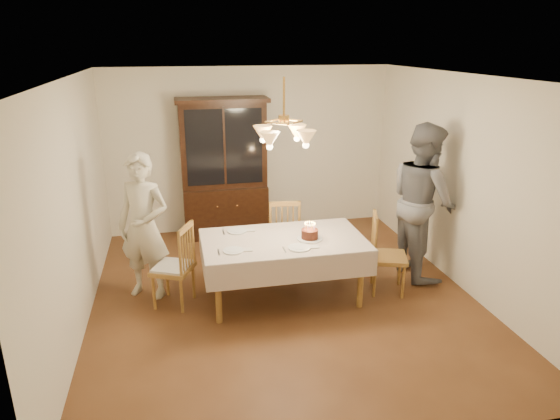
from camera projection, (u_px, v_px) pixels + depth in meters
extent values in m
plane|color=#542F18|center=(283.00, 297.00, 6.08)|extent=(5.00, 5.00, 0.00)
plane|color=white|center=(284.00, 77.00, 5.25)|extent=(5.00, 5.00, 0.00)
plane|color=silver|center=(250.00, 150.00, 7.98)|extent=(4.50, 0.00, 4.50)
plane|color=silver|center=(364.00, 301.00, 3.35)|extent=(4.50, 0.00, 4.50)
plane|color=silver|center=(74.00, 208.00, 5.22)|extent=(0.00, 5.00, 5.00)
plane|color=silver|center=(463.00, 183.00, 6.11)|extent=(0.00, 5.00, 5.00)
cube|color=brown|center=(284.00, 241.00, 5.85)|extent=(1.80, 1.00, 0.04)
cube|color=beige|center=(284.00, 239.00, 5.84)|extent=(1.90, 1.10, 0.01)
cylinder|color=brown|center=(218.00, 293.00, 5.42)|extent=(0.07, 0.07, 0.71)
cylinder|color=brown|center=(361.00, 279.00, 5.74)|extent=(0.07, 0.07, 0.71)
cylinder|color=brown|center=(212.00, 262.00, 6.19)|extent=(0.07, 0.07, 0.71)
cylinder|color=brown|center=(338.00, 251.00, 6.52)|extent=(0.07, 0.07, 0.71)
cube|color=black|center=(226.00, 210.00, 7.93)|extent=(1.30, 0.50, 0.80)
cube|color=black|center=(223.00, 145.00, 7.64)|extent=(1.30, 0.40, 1.30)
cube|color=black|center=(224.00, 147.00, 7.45)|extent=(1.14, 0.01, 1.14)
cube|color=black|center=(222.00, 100.00, 7.37)|extent=(1.38, 0.54, 0.06)
cube|color=brown|center=(283.00, 236.00, 6.76)|extent=(0.48, 0.46, 0.05)
cube|color=brown|center=(285.00, 204.00, 6.42)|extent=(0.40, 0.07, 0.06)
cylinder|color=brown|center=(294.00, 246.00, 7.02)|extent=(0.04, 0.04, 0.43)
cylinder|color=brown|center=(269.00, 248.00, 6.98)|extent=(0.04, 0.04, 0.43)
cylinder|color=brown|center=(298.00, 256.00, 6.70)|extent=(0.04, 0.04, 0.43)
cylinder|color=brown|center=(271.00, 257.00, 6.66)|extent=(0.04, 0.04, 0.43)
cube|color=brown|center=(173.00, 269.00, 5.78)|extent=(0.56, 0.57, 0.05)
cube|color=brown|center=(185.00, 228.00, 5.57)|extent=(0.20, 0.38, 0.06)
cylinder|color=brown|center=(167.00, 279.00, 6.06)|extent=(0.04, 0.04, 0.43)
cylinder|color=brown|center=(154.00, 293.00, 5.72)|extent=(0.04, 0.04, 0.43)
cylinder|color=brown|center=(194.00, 282.00, 5.99)|extent=(0.04, 0.04, 0.43)
cylinder|color=brown|center=(182.00, 296.00, 5.66)|extent=(0.04, 0.04, 0.43)
cube|color=beige|center=(173.00, 266.00, 5.77)|extent=(0.51, 0.52, 0.03)
cube|color=brown|center=(389.00, 257.00, 6.09)|extent=(0.54, 0.55, 0.05)
cube|color=brown|center=(376.00, 217.00, 5.94)|extent=(0.16, 0.39, 0.06)
cylinder|color=brown|center=(403.00, 282.00, 5.98)|extent=(0.04, 0.04, 0.43)
cylinder|color=brown|center=(400.00, 269.00, 6.32)|extent=(0.04, 0.04, 0.43)
cylinder|color=brown|center=(375.00, 281.00, 6.01)|extent=(0.04, 0.04, 0.43)
cylinder|color=brown|center=(372.00, 268.00, 6.35)|extent=(0.04, 0.04, 0.43)
imported|color=beige|center=(144.00, 227.00, 5.86)|extent=(0.76, 0.67, 1.77)
imported|color=slate|center=(423.00, 201.00, 6.41)|extent=(0.80, 1.01, 2.02)
cylinder|color=white|center=(310.00, 239.00, 5.83)|extent=(0.30, 0.30, 0.01)
cylinder|color=#3B160D|center=(310.00, 234.00, 5.81)|extent=(0.20, 0.20, 0.11)
cylinder|color=#598CD8|center=(315.00, 226.00, 5.79)|extent=(0.01, 0.01, 0.07)
sphere|color=#FFB23F|center=(315.00, 223.00, 5.78)|extent=(0.01, 0.01, 0.01)
cylinder|color=pink|center=(314.00, 226.00, 5.82)|extent=(0.01, 0.01, 0.07)
sphere|color=#FFB23F|center=(314.00, 222.00, 5.80)|extent=(0.01, 0.01, 0.01)
cylinder|color=#EACC66|center=(312.00, 225.00, 5.83)|extent=(0.01, 0.01, 0.07)
sphere|color=#FFB23F|center=(312.00, 222.00, 5.82)|extent=(0.01, 0.01, 0.01)
cylinder|color=#598CD8|center=(310.00, 225.00, 5.84)|extent=(0.01, 0.01, 0.07)
sphere|color=#FFB23F|center=(310.00, 222.00, 5.83)|extent=(0.01, 0.01, 0.01)
cylinder|color=pink|center=(307.00, 225.00, 5.83)|extent=(0.01, 0.01, 0.07)
sphere|color=#FFB23F|center=(308.00, 222.00, 5.82)|extent=(0.01, 0.01, 0.01)
cylinder|color=#EACC66|center=(306.00, 226.00, 5.82)|extent=(0.01, 0.01, 0.07)
sphere|color=#FFB23F|center=(306.00, 222.00, 5.81)|extent=(0.01, 0.01, 0.01)
cylinder|color=#598CD8|center=(305.00, 226.00, 5.80)|extent=(0.01, 0.01, 0.07)
sphere|color=#FFB23F|center=(305.00, 223.00, 5.78)|extent=(0.01, 0.01, 0.01)
cylinder|color=pink|center=(305.00, 227.00, 5.77)|extent=(0.01, 0.01, 0.07)
sphere|color=#FFB23F|center=(305.00, 224.00, 5.76)|extent=(0.01, 0.01, 0.01)
cylinder|color=#EACC66|center=(306.00, 228.00, 5.75)|extent=(0.01, 0.01, 0.07)
sphere|color=#FFB23F|center=(306.00, 225.00, 5.74)|extent=(0.01, 0.01, 0.01)
cylinder|color=#598CD8|center=(308.00, 228.00, 5.73)|extent=(0.01, 0.01, 0.07)
sphere|color=#FFB23F|center=(308.00, 225.00, 5.72)|extent=(0.01, 0.01, 0.01)
cylinder|color=pink|center=(310.00, 228.00, 5.73)|extent=(0.01, 0.01, 0.07)
sphere|color=#FFB23F|center=(310.00, 225.00, 5.71)|extent=(0.01, 0.01, 0.01)
cylinder|color=#EACC66|center=(312.00, 228.00, 5.73)|extent=(0.01, 0.01, 0.07)
sphere|color=#FFB23F|center=(312.00, 225.00, 5.72)|extent=(0.01, 0.01, 0.01)
cylinder|color=#598CD8|center=(314.00, 228.00, 5.75)|extent=(0.01, 0.01, 0.07)
sphere|color=#FFB23F|center=(314.00, 225.00, 5.73)|extent=(0.01, 0.01, 0.01)
cylinder|color=pink|center=(315.00, 227.00, 5.77)|extent=(0.01, 0.01, 0.07)
sphere|color=#FFB23F|center=(315.00, 224.00, 5.76)|extent=(0.01, 0.01, 0.01)
cylinder|color=white|center=(233.00, 251.00, 5.49)|extent=(0.23, 0.23, 0.02)
cube|color=silver|center=(219.00, 252.00, 5.46)|extent=(0.01, 0.16, 0.01)
cube|color=beige|center=(248.00, 250.00, 5.53)|extent=(0.10, 0.10, 0.01)
cylinder|color=white|center=(299.00, 248.00, 5.57)|extent=(0.25, 0.25, 0.02)
cube|color=silver|center=(284.00, 249.00, 5.54)|extent=(0.01, 0.16, 0.01)
cube|color=beige|center=(314.00, 247.00, 5.61)|extent=(0.10, 0.10, 0.01)
cylinder|color=white|center=(237.00, 231.00, 6.06)|extent=(0.24, 0.24, 0.02)
cube|color=silver|center=(224.00, 232.00, 6.03)|extent=(0.01, 0.16, 0.01)
cube|color=beige|center=(251.00, 230.00, 6.09)|extent=(0.10, 0.10, 0.01)
cylinder|color=#BF8C3F|center=(284.00, 96.00, 5.31)|extent=(0.02, 0.02, 0.40)
cylinder|color=#BF8C3F|center=(284.00, 120.00, 5.39)|extent=(0.12, 0.12, 0.10)
cone|color=#D8994C|center=(297.00, 132.00, 5.67)|extent=(0.22, 0.22, 0.18)
sphere|color=#FFD899|center=(297.00, 139.00, 5.69)|extent=(0.07, 0.07, 0.07)
cone|color=#D8994C|center=(263.00, 134.00, 5.59)|extent=(0.22, 0.22, 0.18)
sphere|color=#FFD899|center=(263.00, 140.00, 5.62)|extent=(0.07, 0.07, 0.07)
cone|color=#D8994C|center=(270.00, 140.00, 5.23)|extent=(0.22, 0.22, 0.18)
sphere|color=#FFD899|center=(270.00, 147.00, 5.25)|extent=(0.07, 0.07, 0.07)
cone|color=#D8994C|center=(306.00, 139.00, 5.31)|extent=(0.22, 0.22, 0.18)
sphere|color=#FFD899|center=(306.00, 145.00, 5.33)|extent=(0.07, 0.07, 0.07)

